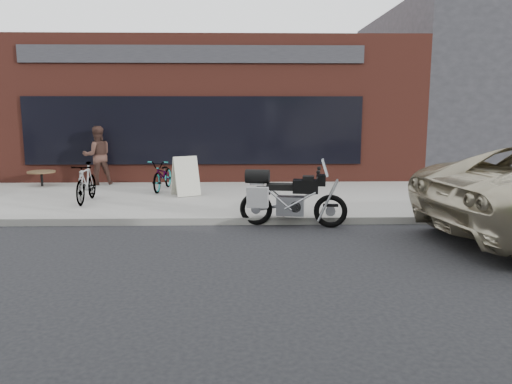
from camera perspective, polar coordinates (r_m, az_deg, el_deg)
The scene contains 10 objects.
ground at distance 6.40m, azimuth 3.31°, elevation -12.12°, with size 120.00×120.00×0.00m, color black.
near_sidewalk at distance 13.14m, azimuth 0.85°, elevation -0.44°, with size 44.00×6.00×0.15m, color gray.
storefront at distance 19.97m, azimuth -5.74°, elevation 9.22°, with size 14.00×10.07×4.50m.
neighbour_building at distance 22.53m, azimuth 26.87°, elevation 10.20°, with size 10.00×10.00×6.00m, color #28272C.
motorcycle at distance 10.02m, azimuth 3.42°, elevation -0.61°, with size 2.16×0.75×1.38m.
bicycle_front at distance 13.79m, azimuth -10.58°, elevation 1.93°, with size 0.55×1.58×0.83m, color gray.
bicycle_rear at distance 12.44m, azimuth -18.85°, elevation 1.02°, with size 0.44×1.57×0.94m, color gray.
sandwich_sign at distance 12.88m, azimuth -8.08°, elevation 1.85°, with size 0.82×0.80×1.00m.
cafe_table at distance 15.48m, azimuth -23.33°, elevation 2.08°, with size 0.76×0.76×0.44m.
cafe_patron_left at distance 15.20m, azimuth -17.66°, elevation 4.00°, with size 0.83×0.64×1.70m, color #472D26.
Camera 1 is at (-0.50, -5.93, 2.37)m, focal length 35.00 mm.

